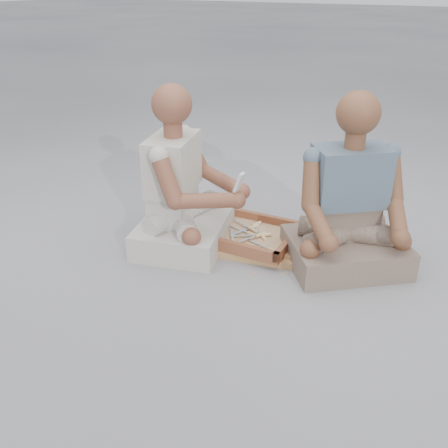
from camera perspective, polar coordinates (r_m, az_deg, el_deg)
The scene contains 26 objects.
ground at distance 2.62m, azimuth -0.72°, elevation -6.71°, with size 60.00×60.00×0.00m, color gray.
carved_panel at distance 2.94m, azimuth 6.71°, elevation -2.50°, with size 0.67×0.44×0.04m, color #B07D44.
tool_tray at distance 2.95m, azimuth 2.79°, elevation -1.20°, with size 0.57×0.47×0.07m.
chisel_0 at distance 3.04m, azimuth 3.45°, elevation -0.14°, with size 0.09×0.21×0.02m.
chisel_1 at distance 3.01m, azimuth 3.11°, elevation -0.45°, with size 0.10×0.21×0.02m.
chisel_2 at distance 2.98m, azimuth 3.09°, elevation -0.49°, with size 0.21×0.10×0.02m.
chisel_3 at distance 2.92m, azimuth 4.27°, elevation -1.24°, with size 0.19×0.14×0.02m.
chisel_4 at distance 2.84m, azimuth 1.05°, elevation -2.01°, with size 0.14×0.19×0.02m.
chisel_5 at distance 2.78m, azimuth 5.36°, elevation -2.91°, with size 0.22×0.07×0.02m.
chisel_6 at distance 2.92m, azimuth 4.40°, elevation -1.38°, with size 0.17×0.17×0.02m.
chisel_7 at distance 2.91m, azimuth 3.83°, elevation -1.34°, with size 0.11×0.21×0.02m.
chisel_8 at distance 2.94m, azimuth 2.96°, elevation -1.08°, with size 0.22×0.07×0.02m.
wood_chip_0 at distance 3.13m, azimuth -1.94°, elevation -0.85°, with size 0.02×0.01×0.00m, color tan.
wood_chip_1 at distance 3.12m, azimuth 10.16°, elevation -1.40°, with size 0.02×0.01×0.00m, color tan.
wood_chip_2 at distance 3.27m, azimuth 6.07°, elevation 0.32°, with size 0.02×0.01×0.00m, color tan.
wood_chip_3 at distance 3.02m, azimuth -0.39°, elevation -1.87°, with size 0.02×0.01×0.00m, color tan.
wood_chip_4 at distance 2.69m, azimuth 3.52°, elevation -5.74°, with size 0.02×0.01×0.00m, color tan.
wood_chip_5 at distance 3.31m, azimuth 2.92°, elevation 0.76°, with size 0.02×0.01×0.00m, color tan.
wood_chip_6 at distance 2.91m, azimuth 8.28°, elevation -3.35°, with size 0.02×0.01×0.00m, color tan.
wood_chip_7 at distance 2.98m, azimuth 4.87°, elevation -2.36°, with size 0.02×0.01×0.00m, color tan.
wood_chip_8 at distance 3.22m, azimuth 0.63°, elevation 0.02°, with size 0.02×0.01×0.00m, color tan.
wood_chip_9 at distance 2.72m, azimuth 7.15°, elevation -5.58°, with size 0.02×0.01×0.00m, color tan.
wood_chip_10 at distance 3.06m, azimuth 7.64°, elevation -1.75°, with size 0.02×0.01×0.00m, color tan.
craftsman at distance 2.87m, azimuth -4.82°, elevation 3.45°, with size 0.70×0.71×0.94m.
companion at distance 2.73m, azimuth 14.07°, elevation 1.37°, with size 0.77×0.76×0.95m.
mobile_phone at distance 2.67m, azimuth 1.73°, elevation 4.80°, with size 0.05×0.05×0.11m.
Camera 1 is at (1.13, -1.89, 1.43)m, focal length 40.00 mm.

